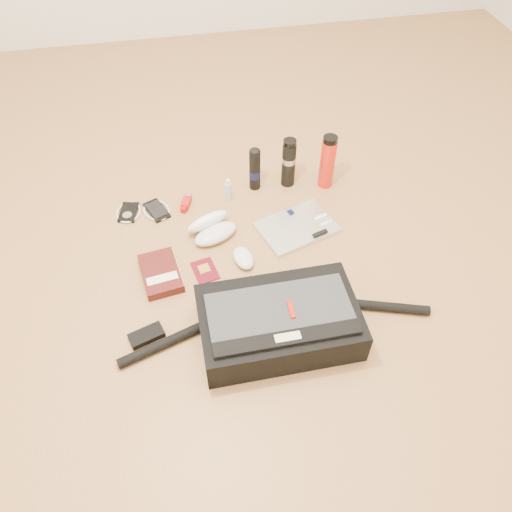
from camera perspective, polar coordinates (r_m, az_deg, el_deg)
name	(u,v)px	position (r m, az deg, el deg)	size (l,w,h in m)	color
ground	(251,278)	(1.83, -0.63, -2.59)	(4.00, 4.00, 0.00)	#A27343
messenger_bag	(278,322)	(1.64, 2.53, -7.56)	(1.06, 0.32, 0.15)	black
laptop	(297,227)	(2.00, 4.73, 3.30)	(0.34, 0.29, 0.03)	silver
book	(161,273)	(1.85, -10.80, -1.95)	(0.16, 0.22, 0.04)	#40110F
passport	(205,271)	(1.86, -5.86, -1.67)	(0.10, 0.13, 0.01)	#550716
mouse	(243,258)	(1.87, -1.46, -0.22)	(0.09, 0.13, 0.04)	silver
sunglasses_case	(212,228)	(1.96, -5.09, 3.25)	(0.23, 0.21, 0.10)	silver
ipod	(129,212)	(2.12, -14.35, 4.87)	(0.12, 0.13, 0.01)	black
phone	(157,210)	(2.11, -11.30, 5.14)	(0.13, 0.15, 0.01)	black
inhaler	(186,202)	(2.11, -7.96, 6.10)	(0.06, 0.11, 0.03)	#A11014
spray_bottle	(228,190)	(2.10, -3.18, 7.51)	(0.04, 0.04, 0.10)	#9CBCD4
aerosol_can	(255,169)	(2.12, -0.14, 9.94)	(0.06, 0.06, 0.20)	black
thermos_black	(289,163)	(2.14, 3.76, 10.61)	(0.07, 0.07, 0.22)	black
thermos_red	(327,162)	(2.14, 8.17, 10.60)	(0.08, 0.08, 0.24)	red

